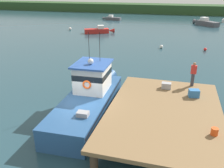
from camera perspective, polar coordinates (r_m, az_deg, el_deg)
ground_plane at (r=15.05m, az=-6.88°, el=-7.72°), size 200.00×200.00×0.00m
dock at (r=13.59m, az=12.12°, el=-6.40°), size 6.00×9.00×1.20m
main_fishing_boat at (r=15.27m, az=-5.14°, el=-2.93°), size 2.81×9.86×4.80m
crate_stack_mid_dock at (r=15.43m, az=18.58°, el=-2.06°), size 0.67×0.55×0.46m
crate_single_by_cleat at (r=16.21m, az=12.57°, el=-0.37°), size 0.61×0.46×0.39m
bait_bucket at (r=12.02m, az=22.82°, el=-10.19°), size 0.32×0.32×0.34m
deckhand_by_the_boat at (r=16.88m, az=18.45°, el=2.31°), size 0.36×0.22×1.63m
moored_boat_mid_harbor at (r=41.63m, az=-3.11°, el=12.37°), size 4.92×2.99×1.26m
moored_boat_outer_mooring at (r=57.89m, az=0.02°, el=15.09°), size 4.42×1.54×1.11m
moored_boat_far_right at (r=53.23m, az=21.01°, el=13.22°), size 4.93×5.28×1.53m
mooring_buoy_inshore at (r=31.79m, az=11.45°, el=8.53°), size 0.45×0.45×0.45m
mooring_buoy_channel_marker at (r=45.10m, az=-9.76°, el=12.61°), size 0.50×0.50×0.50m
mooring_buoy_spare_mooring at (r=32.04m, az=20.92°, el=7.56°), size 0.38×0.38×0.38m
far_shoreline at (r=74.44m, az=12.11°, el=16.82°), size 120.00×8.00×2.40m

